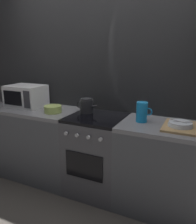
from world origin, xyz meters
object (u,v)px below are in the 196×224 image
mixing_bowl (53,109)px  pitcher (142,112)px  dish_pile (180,126)px  kettle (87,106)px  stove_unit (97,154)px  microwave (26,96)px

mixing_bowl → pitcher: pitcher is taller
mixing_bowl → dish_pile: (1.38, 0.05, -0.02)m
kettle → dish_pile: kettle is taller
pitcher → dish_pile: bearing=-6.3°
stove_unit → kettle: kettle is taller
kettle → dish_pile: size_ratio=0.71×
kettle → dish_pile: 1.04m
stove_unit → dish_pile: 0.98m
kettle → mixing_bowl: kettle is taller
dish_pile → mixing_bowl: bearing=-178.0°
stove_unit → pitcher: pitcher is taller
microwave → dish_pile: size_ratio=1.15×
mixing_bowl → pitcher: bearing=5.1°
stove_unit → mixing_bowl: (-0.52, -0.07, 0.49)m
stove_unit → kettle: 0.56m
kettle → dish_pile: bearing=-6.0°
stove_unit → kettle: (-0.17, 0.09, 0.53)m
microwave → mixing_bowl: microwave is taller
kettle → microwave: bearing=-176.2°
mixing_bowl → dish_pile: mixing_bowl is taller
stove_unit → pitcher: 0.74m
microwave → pitcher: 1.50m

